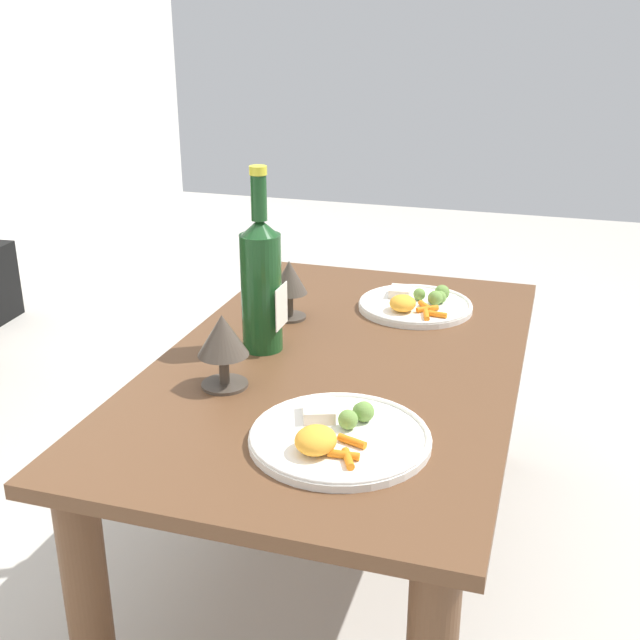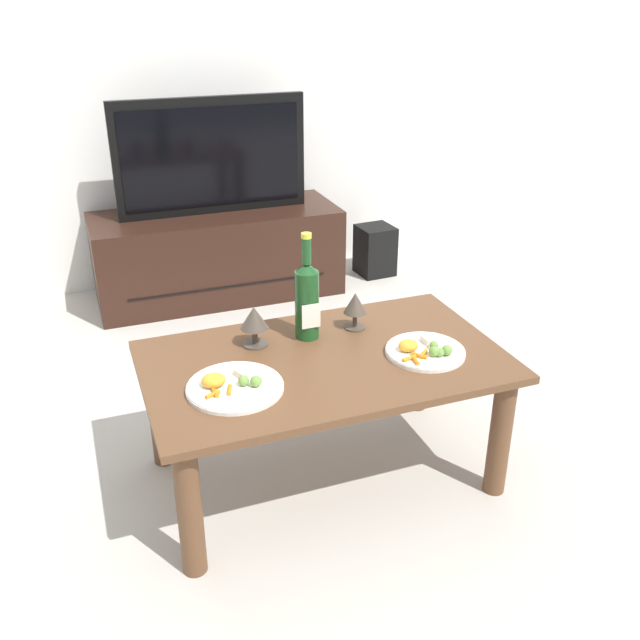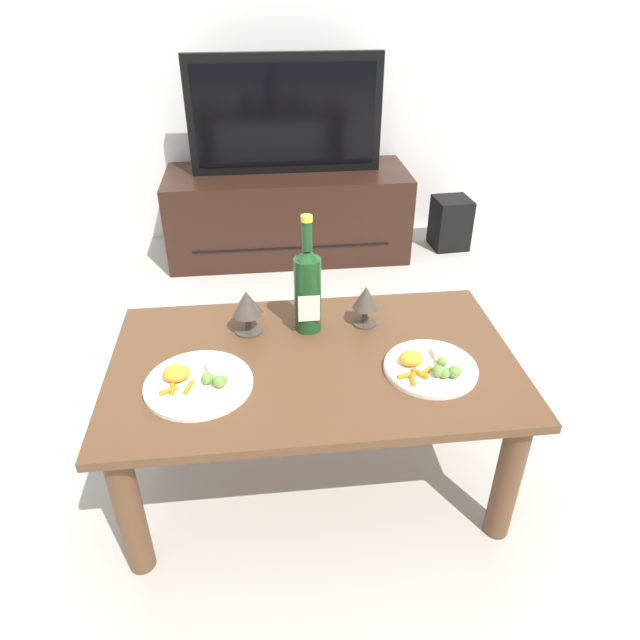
% 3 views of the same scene
% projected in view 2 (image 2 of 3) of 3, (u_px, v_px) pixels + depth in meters
% --- Properties ---
extents(ground_plane, '(6.40, 6.40, 0.00)m').
position_uv_depth(ground_plane, '(324.00, 474.00, 2.36)').
color(ground_plane, '#B7B2A8').
extents(back_wall, '(6.40, 0.10, 2.60)m').
position_uv_depth(back_wall, '(183.00, 31.00, 3.48)').
color(back_wall, silver).
rests_on(back_wall, ground_plane).
extents(dining_table, '(1.12, 0.67, 0.45)m').
position_uv_depth(dining_table, '(324.00, 381.00, 2.20)').
color(dining_table, brown).
rests_on(dining_table, ground_plane).
extents(tv_stand, '(1.27, 0.49, 0.46)m').
position_uv_depth(tv_stand, '(218.00, 254.00, 3.66)').
color(tv_stand, black).
rests_on(tv_stand, ground_plane).
extents(tv_screen, '(0.96, 0.05, 0.57)m').
position_uv_depth(tv_screen, '(211.00, 156.00, 3.44)').
color(tv_screen, black).
rests_on(tv_screen, tv_stand).
extents(floor_speaker, '(0.20, 0.20, 0.28)m').
position_uv_depth(floor_speaker, '(375.00, 250.00, 3.97)').
color(floor_speaker, black).
rests_on(floor_speaker, ground_plane).
extents(wine_bottle, '(0.08, 0.08, 0.36)m').
position_uv_depth(wine_bottle, '(306.00, 298.00, 2.23)').
color(wine_bottle, '#19471E').
rests_on(wine_bottle, dining_table).
extents(goblet_left, '(0.09, 0.09, 0.13)m').
position_uv_depth(goblet_left, '(254.00, 320.00, 2.20)').
color(goblet_left, '#473D33').
rests_on(goblet_left, dining_table).
extents(goblet_right, '(0.08, 0.08, 0.13)m').
position_uv_depth(goblet_right, '(355.00, 305.00, 2.32)').
color(goblet_right, '#473D33').
rests_on(goblet_right, dining_table).
extents(dinner_plate_left, '(0.28, 0.28, 0.05)m').
position_uv_depth(dinner_plate_left, '(234.00, 386.00, 1.99)').
color(dinner_plate_left, white).
rests_on(dinner_plate_left, dining_table).
extents(dinner_plate_right, '(0.25, 0.25, 0.05)m').
position_uv_depth(dinner_plate_right, '(425.00, 350.00, 2.18)').
color(dinner_plate_right, white).
rests_on(dinner_plate_right, dining_table).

